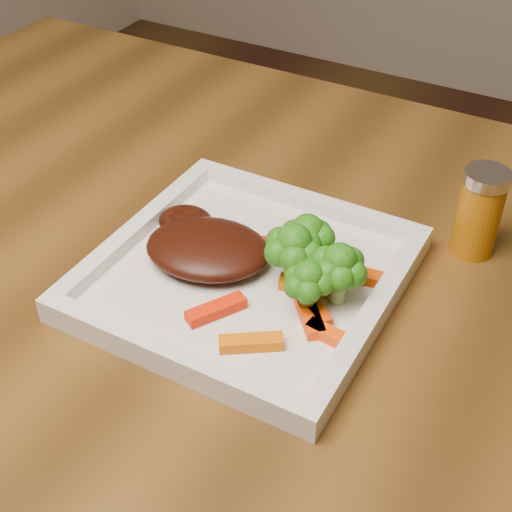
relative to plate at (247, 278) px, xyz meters
The scene contains 15 objects.
plate is the anchor object (origin of this frame).
steak 0.05m from the plate, behind, with size 0.12×0.09×0.03m, color #381008.
broccoli_0 0.07m from the plate, 35.38° to the left, with size 0.06×0.06×0.07m, color #296711, non-canonical shape.
broccoli_1 0.10m from the plate, ahead, with size 0.06×0.06×0.06m, color #366711, non-canonical shape.
broccoli_2 0.08m from the plate, 14.20° to the right, with size 0.05×0.05×0.06m, color #286D12, non-canonical shape.
broccoli_3 0.06m from the plate, 10.71° to the left, with size 0.06×0.06×0.06m, color #317713, non-canonical shape.
carrot_0 0.10m from the plate, 58.16° to the right, with size 0.05×0.01×0.01m, color #DE6103.
carrot_1 0.11m from the plate, 21.12° to the right, with size 0.05×0.01×0.01m, color #FF4604.
carrot_2 0.06m from the plate, 86.52° to the right, with size 0.06×0.01×0.01m, color red.
carrot_3 0.11m from the plate, 23.19° to the left, with size 0.06×0.01×0.01m, color #CD3E03.
carrot_4 0.06m from the plate, 68.92° to the left, with size 0.06×0.02×0.01m, color red.
carrot_5 0.08m from the plate, 17.95° to the right, with size 0.06×0.02×0.01m, color #FF3F04.
carrot_6 0.06m from the plate, ahead, with size 0.06×0.01×0.01m, color #D16603.
spice_shaker 0.23m from the plate, 41.73° to the left, with size 0.04×0.04×0.09m, color #9C5A08.
carrot_7 0.08m from the plate, 12.29° to the right, with size 0.05×0.01×0.01m, color #F74404.
Camera 1 is at (-0.00, -0.52, 1.20)m, focal length 50.00 mm.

